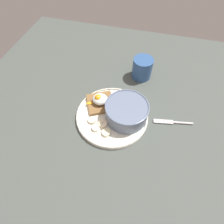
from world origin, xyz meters
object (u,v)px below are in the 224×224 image
oatmeal_bowl (127,111)px  banana_slice_right (96,128)px  banana_slice_back (92,120)px  knife (173,122)px  poached_egg (100,99)px  banana_slice_front (103,123)px  toast_slice (101,103)px  coffee_mug (142,68)px  banana_slice_left (106,132)px

oatmeal_bowl → banana_slice_right: 12.24cm
banana_slice_back → banana_slice_right: size_ratio=1.32×
banana_slice_right → knife: size_ratio=0.23×
poached_egg → banana_slice_front: bearing=-67.3°
oatmeal_bowl → banana_slice_right: bearing=-139.8°
toast_slice → knife: toast_slice is taller
banana_slice_back → coffee_mug: coffee_mug is taller
oatmeal_bowl → banana_slice_left: (-5.21, -8.52, -2.73)cm
poached_egg → banana_slice_right: bearing=-81.3°
poached_egg → coffee_mug: coffee_mug is taller
poached_egg → knife: poached_egg is taller
oatmeal_bowl → banana_slice_right: size_ratio=4.67×
banana_slice_front → coffee_mug: bearing=72.6°
banana_slice_right → knife: 27.87cm
oatmeal_bowl → banana_slice_back: (-11.27, -4.92, -2.86)cm
banana_slice_front → banana_slice_left: bearing=-57.5°
banana_slice_left → banana_slice_back: bearing=149.3°
poached_egg → banana_slice_left: bearing=-64.5°
knife → coffee_mug: bearing=125.7°
poached_egg → banana_slice_back: bearing=-93.7°
oatmeal_bowl → banana_slice_right: oatmeal_bowl is taller
banana_slice_right → coffee_mug: coffee_mug is taller
poached_egg → banana_slice_left: (5.54, -11.63, -2.35)cm
banana_slice_left → knife: bearing=25.9°
toast_slice → oatmeal_bowl: bearing=-16.7°
poached_egg → banana_slice_left: poached_egg is taller
oatmeal_bowl → banana_slice_front: 9.39cm
toast_slice → banana_slice_right: (1.50, -10.87, -0.15)cm
poached_egg → banana_slice_back: poached_egg is taller
toast_slice → knife: size_ratio=0.93×
banana_slice_front → banana_slice_right: bearing=-129.8°
banana_slice_front → banana_slice_back: banana_slice_front is taller
banana_slice_front → coffee_mug: (8.98, 28.67, 2.88)cm
banana_slice_front → banana_slice_left: banana_slice_front is taller
banana_slice_front → knife: (24.12, 7.64, -1.22)cm
toast_slice → banana_slice_right: same height
poached_egg → coffee_mug: 23.75cm
banana_slice_front → banana_slice_right: size_ratio=1.39×
coffee_mug → toast_slice: bearing=-121.7°
poached_egg → banana_slice_front: 9.52cm
toast_slice → banana_slice_left: bearing=-65.2°
banana_slice_left → oatmeal_bowl: bearing=58.6°
banana_slice_back → coffee_mug: bearing=65.1°
oatmeal_bowl → toast_slice: (-10.60, 3.18, -2.65)cm
banana_slice_left → banana_slice_right: size_ratio=1.22×
banana_slice_right → knife: (26.02, 9.92, -1.12)cm
oatmeal_bowl → coffee_mug: size_ratio=1.73×
poached_egg → banana_slice_right: size_ratio=2.48×
coffee_mug → banana_slice_front: bearing=-107.4°
coffee_mug → knife: size_ratio=0.63×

